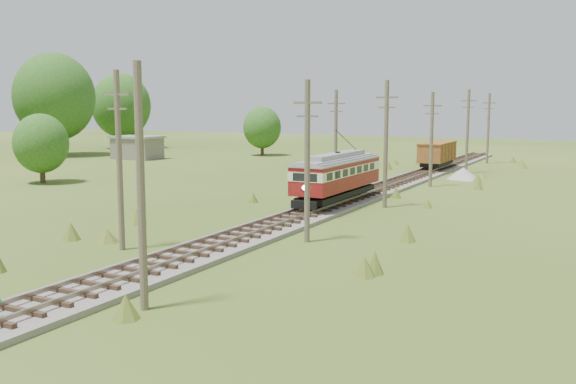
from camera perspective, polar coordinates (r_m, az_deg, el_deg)
The scene contains 17 objects.
railbed_main at distance 50.21m, azimuth 6.24°, elevation -0.41°, with size 3.60×96.00×0.57m.
streetcar at distance 46.14m, azimuth 4.42°, elevation 1.64°, with size 2.55×10.98×5.00m.
gondola at distance 72.74m, azimuth 13.12°, elevation 3.38°, with size 2.68×7.94×2.62m.
gravel_pile at distance 65.27m, azimuth 15.39°, elevation 1.56°, with size 3.22×3.41×1.17m.
utility_pole_r_1 at distance 23.01m, azimuth -12.94°, elevation 0.32°, with size 0.30×0.30×8.80m.
utility_pole_r_2 at distance 33.82m, azimuth 1.72°, elevation 2.89°, with size 1.60×0.30×8.60m.
utility_pole_r_3 at distance 45.87m, azimuth 8.70°, elevation 4.35°, with size 1.60×0.30×9.00m.
utility_pole_r_4 at distance 58.38m, azimuth 12.64°, elevation 4.67°, with size 1.60×0.30×8.40m.
utility_pole_r_5 at distance 70.92m, azimuth 15.67°, elevation 5.29°, with size 1.60×0.30×8.90m.
utility_pole_r_6 at distance 83.71m, azimuth 17.38°, elevation 5.50°, with size 1.60×0.30×8.70m.
utility_pole_l_a at distance 33.01m, azimuth -14.77°, elevation 2.87°, with size 1.60×0.30×9.00m.
utility_pole_l_b at distance 57.03m, azimuth 4.27°, elevation 4.87°, with size 1.60×0.30×8.60m.
tree_left_4 at distance 97.86m, azimuth -20.06°, elevation 7.94°, with size 11.34×11.34×14.61m.
tree_left_5 at distance 110.67m, azimuth -14.60°, elevation 7.45°, with size 9.66×9.66×12.44m.
tree_mid_a at distance 92.61m, azimuth -2.32°, elevation 5.75°, with size 5.46×5.46×7.03m.
tree_mid_c at distance 64.06m, azimuth -21.11°, elevation 4.05°, with size 5.04×5.04×6.49m.
shed at distance 89.02m, azimuth -13.26°, elevation 3.89°, with size 6.40×4.40×3.10m.
Camera 1 is at (17.92, -12.36, 7.31)m, focal length 40.00 mm.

